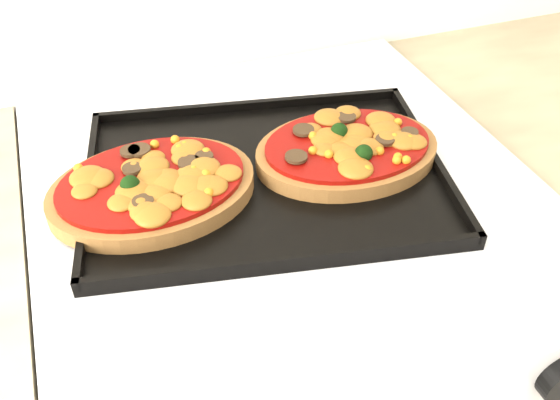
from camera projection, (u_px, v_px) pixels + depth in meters
name	position (u px, v px, depth m)	size (l,w,h in m)	color
stove	(281.00, 388.00, 1.05)	(0.60, 0.60, 0.91)	white
baking_tray	(266.00, 174.00, 0.74)	(0.42, 0.31, 0.02)	black
pizza_left	(152.00, 186.00, 0.70)	(0.24, 0.18, 0.03)	olive
pizza_right	(347.00, 148.00, 0.76)	(0.23, 0.16, 0.03)	olive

